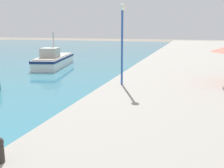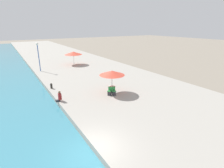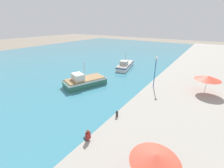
% 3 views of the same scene
% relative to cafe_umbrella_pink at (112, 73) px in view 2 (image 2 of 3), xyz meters
% --- Properties ---
extents(ground_plane, '(200.00, 200.00, 0.00)m').
position_rel_cafe_umbrella_pink_xyz_m(ground_plane, '(-5.85, -7.27, -2.78)').
color(ground_plane, gray).
extents(quay_promenade, '(16.00, 90.00, 0.51)m').
position_rel_cafe_umbrella_pink_xyz_m(quay_promenade, '(2.15, 29.73, -2.53)').
color(quay_promenade, '#A39E93').
rests_on(quay_promenade, ground_plane).
extents(cafe_umbrella_pink, '(2.76, 2.76, 2.52)m').
position_rel_cafe_umbrella_pink_xyz_m(cafe_umbrella_pink, '(0.00, 0.00, 0.00)').
color(cafe_umbrella_pink, '#B7B7B7').
rests_on(cafe_umbrella_pink, quay_promenade).
extents(cafe_umbrella_white, '(3.24, 3.24, 2.45)m').
position_rel_cafe_umbrella_pink_xyz_m(cafe_umbrella_white, '(1.64, 16.35, -0.10)').
color(cafe_umbrella_white, '#B7B7B7').
rests_on(cafe_umbrella_white, quay_promenade).
extents(cafe_table, '(0.80, 0.80, 0.74)m').
position_rel_cafe_umbrella_pink_xyz_m(cafe_table, '(-0.07, -0.08, -1.74)').
color(cafe_table, '#333338').
rests_on(cafe_table, quay_promenade).
extents(cafe_chair_left, '(0.50, 0.52, 0.91)m').
position_rel_cafe_umbrella_pink_xyz_m(cafe_chair_left, '(-0.26, -0.78, -1.95)').
color(cafe_chair_left, '#2D2D33').
rests_on(cafe_chair_left, quay_promenade).
extents(cafe_chair_right, '(0.59, 0.58, 0.91)m').
position_rel_cafe_umbrella_pink_xyz_m(cafe_chair_right, '(-0.64, -0.53, -1.95)').
color(cafe_chair_right, '#2D2D33').
rests_on(cafe_chair_right, quay_promenade).
extents(person_at_quay, '(0.56, 0.36, 1.04)m').
position_rel_cafe_umbrella_pink_xyz_m(person_at_quay, '(-5.64, 0.78, -1.81)').
color(person_at_quay, '#232328').
rests_on(person_at_quay, quay_promenade).
extents(mooring_bollard, '(0.26, 0.26, 0.65)m').
position_rel_cafe_umbrella_pink_xyz_m(mooring_bollard, '(-5.40, 4.93, -1.92)').
color(mooring_bollard, '#2D2823').
rests_on(mooring_bollard, quay_promenade).
extents(lamppost, '(0.36, 0.36, 4.56)m').
position_rel_cafe_umbrella_pink_xyz_m(lamppost, '(-4.85, 14.32, 0.82)').
color(lamppost, '#28519E').
rests_on(lamppost, quay_promenade).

